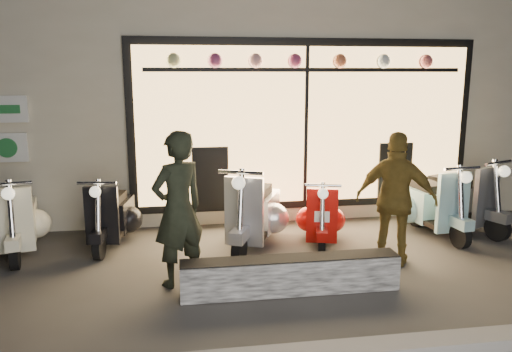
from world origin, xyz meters
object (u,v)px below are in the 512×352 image
(scooter_red, at_px, (321,215))
(man, at_px, (178,209))
(woman, at_px, (396,199))
(graffiti_barrier, at_px, (291,275))
(scooter_silver, at_px, (256,212))

(scooter_red, relative_size, man, 0.74)
(scooter_red, xyz_separation_m, woman, (0.65, -1.01, 0.46))
(graffiti_barrier, height_order, woman, woman)
(scooter_silver, height_order, man, man)
(woman, bearing_deg, man, 34.14)
(man, bearing_deg, graffiti_barrier, 127.73)
(man, bearing_deg, scooter_red, 178.74)
(graffiti_barrier, distance_m, man, 1.43)
(man, xyz_separation_m, woman, (2.64, 0.20, -0.04))
(man, bearing_deg, scooter_silver, -162.97)
(scooter_red, relative_size, woman, 0.78)
(graffiti_barrier, bearing_deg, scooter_silver, 94.28)
(graffiti_barrier, bearing_deg, woman, 23.25)
(scooter_red, xyz_separation_m, man, (-1.99, -1.21, 0.50))
(scooter_red, distance_m, man, 2.38)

